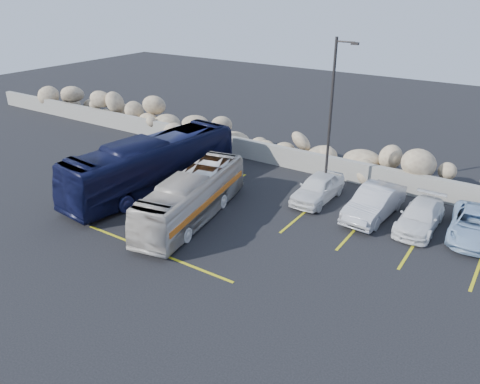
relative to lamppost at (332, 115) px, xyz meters
The scene contains 11 objects.
ground 10.73m from the lamppost, 105.05° to the right, with size 90.00×90.00×0.00m, color black.
seawall 5.14m from the lamppost, 135.63° to the left, with size 60.00×0.40×1.20m, color gray.
riprap_pile 5.40m from the lamppost, 124.63° to the left, with size 54.00×2.80×2.60m, color #9A8265, non-canonical shape.
parking_lines 6.18m from the lamppost, 62.01° to the right, with size 18.16×9.36×0.01m.
lamppost is the anchor object (origin of this frame).
vintage_bus 7.96m from the lamppost, 124.49° to the right, with size 1.88×8.03×2.24m, color beige.
tour_coach 9.64m from the lamppost, 150.73° to the right, with size 2.43×10.40×2.90m, color #0F1335.
car_a 3.72m from the lamppost, 95.18° to the right, with size 1.59×3.95×1.35m, color white.
car_b 4.76m from the lamppost, 20.29° to the right, with size 1.54×4.41×1.45m, color #BCBBC0.
car_c 6.40m from the lamppost, 11.62° to the right, with size 1.62×3.97×1.15m, color white.
car_d 8.20m from the lamppost, ahead, with size 1.98×4.28×1.19m, color #9ABADB.
Camera 1 is at (11.27, -11.83, 10.30)m, focal length 35.00 mm.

